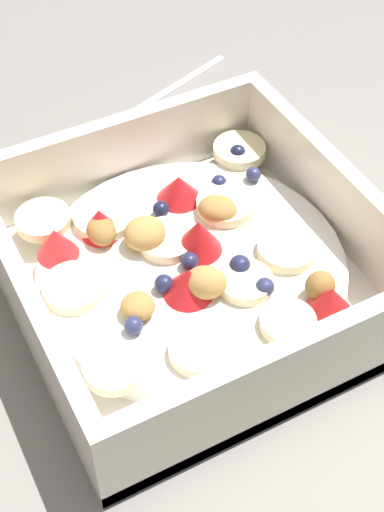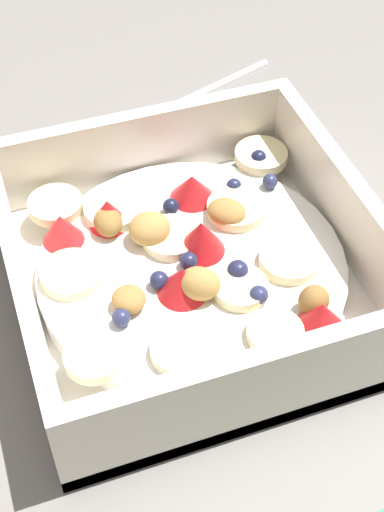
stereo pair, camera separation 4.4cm
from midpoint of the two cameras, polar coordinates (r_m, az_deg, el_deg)
name	(u,v)px [view 1 (the left image)]	position (r m, az deg, el deg)	size (l,w,h in m)	color
ground_plane	(188,318)	(0.45, -3.09, -4.94)	(2.40, 2.40, 0.00)	gray
fruit_bowl	(191,266)	(0.45, -2.92, -0.91)	(0.21, 0.21, 0.06)	white
spoon	(116,119)	(0.59, -8.01, 10.20)	(0.08, 0.17, 0.01)	silver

